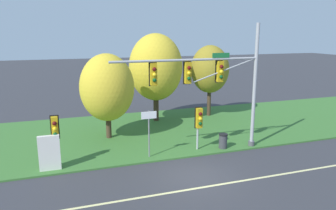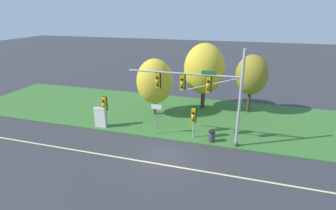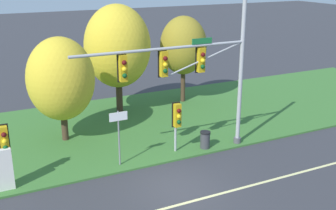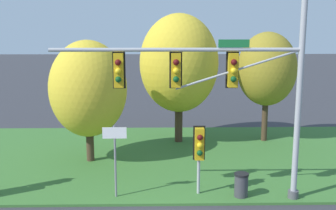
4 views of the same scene
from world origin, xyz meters
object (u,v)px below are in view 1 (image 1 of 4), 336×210
at_px(tree_behind_signpost, 210,69).
at_px(traffic_signal_mast, 215,79).
at_px(tree_left_of_mast, 156,67).
at_px(trash_bin, 223,141).
at_px(pedestrian_signal_further_along, 55,131).
at_px(pedestrian_signal_near_kerb, 199,120).
at_px(info_kiosk, 49,153).
at_px(route_sign_post, 149,127).
at_px(tree_nearest_road, 107,88).

bearing_deg(tree_behind_signpost, traffic_signal_mast, -114.29).
distance_m(traffic_signal_mast, tree_left_of_mast, 8.03).
bearing_deg(trash_bin, pedestrian_signal_further_along, 178.14).
bearing_deg(pedestrian_signal_near_kerb, tree_behind_signpost, 60.04).
bearing_deg(traffic_signal_mast, tree_behind_signpost, 65.71).
xyz_separation_m(pedestrian_signal_near_kerb, pedestrian_signal_further_along, (-8.30, 0.15, 0.12)).
xyz_separation_m(traffic_signal_mast, info_kiosk, (-9.46, 0.17, -3.54)).
xyz_separation_m(pedestrian_signal_further_along, route_sign_post, (5.11, -0.24, -0.21)).
distance_m(pedestrian_signal_further_along, route_sign_post, 5.12).
height_order(pedestrian_signal_further_along, trash_bin, pedestrian_signal_further_along).
bearing_deg(tree_nearest_road, tree_behind_signpost, 20.00).
bearing_deg(traffic_signal_mast, tree_nearest_road, 140.64).
xyz_separation_m(traffic_signal_mast, tree_behind_signpost, (3.62, 8.02, -0.44)).
distance_m(tree_behind_signpost, trash_bin, 9.06).
xyz_separation_m(tree_left_of_mast, trash_bin, (2.05, -7.74, -3.92)).
distance_m(traffic_signal_mast, info_kiosk, 10.11).
height_order(tree_nearest_road, tree_left_of_mast, tree_left_of_mast).
bearing_deg(trash_bin, traffic_signal_mast, -166.99).
xyz_separation_m(traffic_signal_mast, trash_bin, (0.81, 0.19, -4.01)).
height_order(tree_nearest_road, info_kiosk, tree_nearest_road).
bearing_deg(traffic_signal_mast, tree_left_of_mast, 98.88).
distance_m(info_kiosk, trash_bin, 10.29).
distance_m(traffic_signal_mast, trash_bin, 4.10).
distance_m(traffic_signal_mast, route_sign_post, 4.79).
height_order(tree_left_of_mast, trash_bin, tree_left_of_mast).
bearing_deg(tree_behind_signpost, pedestrian_signal_near_kerb, -119.96).
height_order(pedestrian_signal_further_along, info_kiosk, pedestrian_signal_further_along).
height_order(pedestrian_signal_further_along, tree_behind_signpost, tree_behind_signpost).
relative_size(pedestrian_signal_near_kerb, info_kiosk, 1.44).
height_order(pedestrian_signal_further_along, tree_nearest_road, tree_nearest_road).
xyz_separation_m(pedestrian_signal_near_kerb, route_sign_post, (-3.19, -0.09, -0.09)).
xyz_separation_m(traffic_signal_mast, tree_left_of_mast, (-1.24, 7.93, -0.10)).
bearing_deg(pedestrian_signal_further_along, info_kiosk, -136.53).
height_order(pedestrian_signal_near_kerb, tree_behind_signpost, tree_behind_signpost).
relative_size(route_sign_post, trash_bin, 3.00).
height_order(pedestrian_signal_near_kerb, route_sign_post, route_sign_post).
bearing_deg(pedestrian_signal_further_along, pedestrian_signal_near_kerb, -1.05).
bearing_deg(info_kiosk, pedestrian_signal_near_kerb, 1.27).
bearing_deg(tree_left_of_mast, pedestrian_signal_near_kerb, -86.68).
bearing_deg(trash_bin, tree_behind_signpost, 70.29).
bearing_deg(tree_left_of_mast, pedestrian_signal_further_along, -136.66).
xyz_separation_m(route_sign_post, tree_left_of_mast, (2.75, 7.66, 2.55)).
relative_size(traffic_signal_mast, pedestrian_signal_near_kerb, 3.36).
height_order(tree_behind_signpost, trash_bin, tree_behind_signpost).
xyz_separation_m(pedestrian_signal_near_kerb, tree_behind_signpost, (4.42, 7.66, 2.12)).
bearing_deg(info_kiosk, tree_nearest_road, 49.65).
relative_size(pedestrian_signal_near_kerb, tree_behind_signpost, 0.45).
bearing_deg(pedestrian_signal_near_kerb, tree_left_of_mast, 93.32).
distance_m(tree_nearest_road, trash_bin, 8.43).
height_order(pedestrian_signal_near_kerb, info_kiosk, pedestrian_signal_near_kerb).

